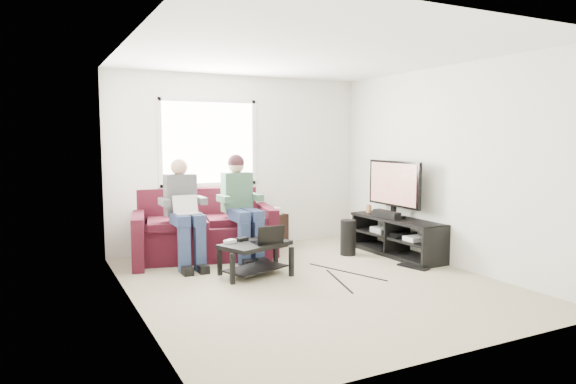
{
  "coord_description": "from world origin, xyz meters",
  "views": [
    {
      "loc": [
        -2.87,
        -5.06,
        1.67
      ],
      "look_at": [
        -0.01,
        0.6,
        1.0
      ],
      "focal_mm": 32.0,
      "sensor_mm": 36.0,
      "label": 1
    }
  ],
  "objects_px": {
    "sofa": "(205,233)",
    "tv_stand": "(397,239)",
    "coffee_table": "(255,251)",
    "tv": "(394,185)",
    "subwoofer": "(348,237)",
    "end_table": "(273,229)"
  },
  "relations": [
    {
      "from": "subwoofer",
      "to": "end_table",
      "type": "distance_m",
      "value": 1.22
    },
    {
      "from": "sofa",
      "to": "coffee_table",
      "type": "bearing_deg",
      "value": -79.62
    },
    {
      "from": "tv_stand",
      "to": "end_table",
      "type": "xyz_separation_m",
      "value": [
        -1.34,
        1.32,
        0.03
      ]
    },
    {
      "from": "coffee_table",
      "to": "tv",
      "type": "xyz_separation_m",
      "value": [
        2.24,
        0.2,
        0.7
      ]
    },
    {
      "from": "tv_stand",
      "to": "end_table",
      "type": "bearing_deg",
      "value": 135.44
    },
    {
      "from": "sofa",
      "to": "subwoofer",
      "type": "bearing_deg",
      "value": -23.9
    },
    {
      "from": "tv",
      "to": "subwoofer",
      "type": "height_order",
      "value": "tv"
    },
    {
      "from": "coffee_table",
      "to": "end_table",
      "type": "bearing_deg",
      "value": 57.52
    },
    {
      "from": "sofa",
      "to": "tv_stand",
      "type": "distance_m",
      "value": 2.73
    },
    {
      "from": "coffee_table",
      "to": "tv",
      "type": "bearing_deg",
      "value": 5.2
    },
    {
      "from": "coffee_table",
      "to": "end_table",
      "type": "relative_size",
      "value": 1.55
    },
    {
      "from": "sofa",
      "to": "tv_stand",
      "type": "xyz_separation_m",
      "value": [
        2.48,
        -1.15,
        -0.1
      ]
    },
    {
      "from": "coffee_table",
      "to": "end_table",
      "type": "height_order",
      "value": "end_table"
    },
    {
      "from": "coffee_table",
      "to": "end_table",
      "type": "xyz_separation_m",
      "value": [
        0.91,
        1.42,
        -0.03
      ]
    },
    {
      "from": "coffee_table",
      "to": "tv_stand",
      "type": "xyz_separation_m",
      "value": [
        2.25,
        0.1,
        -0.06
      ]
    },
    {
      "from": "subwoofer",
      "to": "tv_stand",
      "type": "bearing_deg",
      "value": -28.07
    },
    {
      "from": "tv_stand",
      "to": "tv",
      "type": "height_order",
      "value": "tv"
    },
    {
      "from": "tv_stand",
      "to": "subwoofer",
      "type": "relative_size",
      "value": 3.22
    },
    {
      "from": "coffee_table",
      "to": "tv_stand",
      "type": "relative_size",
      "value": 0.58
    },
    {
      "from": "sofa",
      "to": "tv",
      "type": "distance_m",
      "value": 2.77
    },
    {
      "from": "tv_stand",
      "to": "coffee_table",
      "type": "bearing_deg",
      "value": -177.34
    },
    {
      "from": "end_table",
      "to": "coffee_table",
      "type": "bearing_deg",
      "value": -122.48
    }
  ]
}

